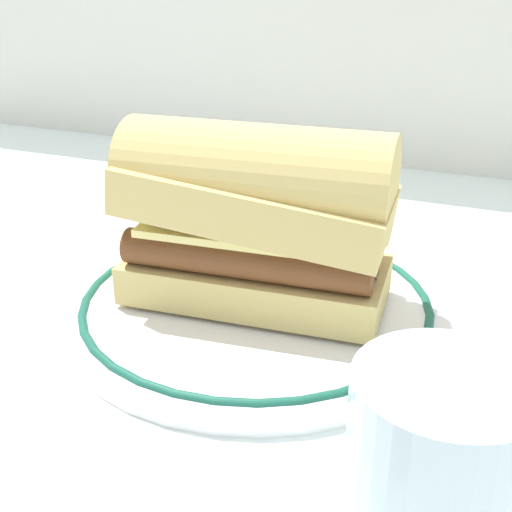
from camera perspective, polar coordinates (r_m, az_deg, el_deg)
ground_plane at (r=0.48m, az=0.09°, el=-3.89°), size 1.50×1.50×0.00m
plate at (r=0.46m, az=0.00°, el=-4.22°), size 0.26×0.26×0.01m
sausage_sandwich at (r=0.43m, az=0.00°, el=3.66°), size 0.18×0.09×0.12m
drinking_glass at (r=0.29m, az=15.06°, el=-18.45°), size 0.07×0.07×0.09m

